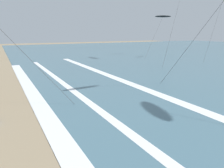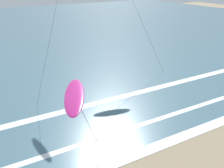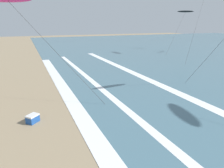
# 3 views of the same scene
# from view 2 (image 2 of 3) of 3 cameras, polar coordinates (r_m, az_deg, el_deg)

# --- Properties ---
(ocean_surface) EXTENTS (140.00, 90.00, 0.01)m
(ocean_surface) POSITION_cam_2_polar(r_m,az_deg,el_deg) (57.93, -20.93, 9.98)
(ocean_surface) COLOR #476B7A
(ocean_surface) RESTS_ON ground
(wave_foam_shoreline) EXTENTS (42.28, 0.95, 0.01)m
(wave_foam_shoreline) POSITION_cam_2_polar(r_m,az_deg,el_deg) (18.34, 7.65, -13.35)
(wave_foam_shoreline) COLOR white
(wave_foam_shoreline) RESTS_ON ocean_surface
(wave_foam_mid_break) EXTENTS (44.07, 0.52, 0.01)m
(wave_foam_mid_break) POSITION_cam_2_polar(r_m,az_deg,el_deg) (19.76, 0.34, -10.29)
(wave_foam_mid_break) COLOR white
(wave_foam_mid_break) RESTS_ON ocean_surface
(wave_foam_outer_break) EXTENTS (47.74, 0.84, 0.01)m
(wave_foam_outer_break) POSITION_cam_2_polar(r_m,az_deg,el_deg) (23.69, -5.61, -4.60)
(wave_foam_outer_break) COLOR white
(wave_foam_outer_break) RESTS_ON ocean_surface
(kite_magenta_high_right) EXTENTS (4.73, 6.74, 6.74)m
(kite_magenta_high_right) POSITION_cam_2_polar(r_m,az_deg,el_deg) (9.85, -7.82, -2.54)
(kite_magenta_high_right) COLOR #CC2384
(kite_magenta_high_right) RESTS_ON ground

